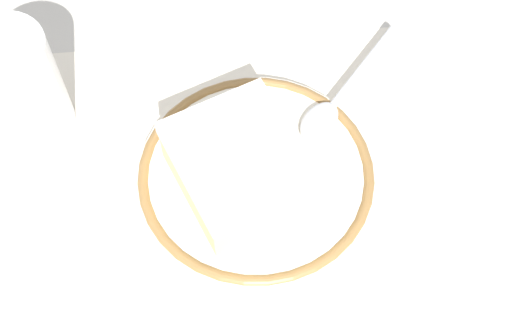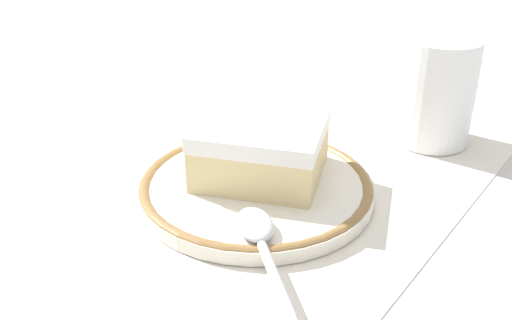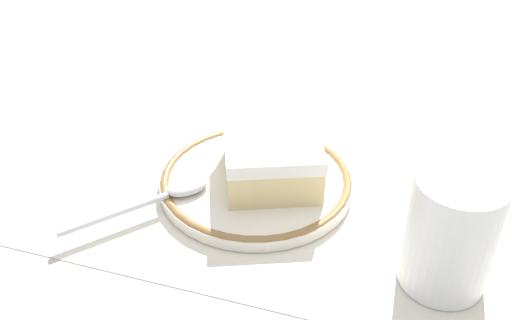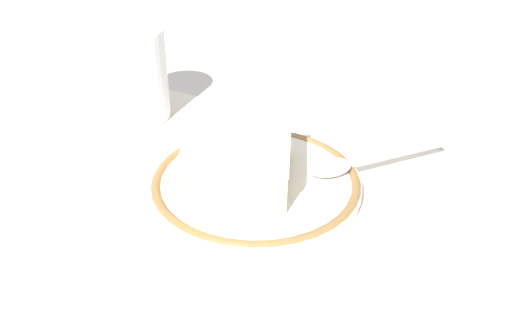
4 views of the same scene
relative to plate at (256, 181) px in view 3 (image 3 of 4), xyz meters
The scene contains 6 objects.
ground_plane 0.04m from the plate, 15.17° to the left, with size 2.40×2.40×0.00m, color #B7B2A8.
placemat 0.04m from the plate, 15.17° to the left, with size 0.45×0.30×0.00m, color beige.
plate is the anchor object (origin of this frame).
cake_slice 0.03m from the plate, 21.42° to the left, with size 0.11×0.12×0.05m.
spoon 0.08m from the plate, 141.61° to the right, with size 0.10×0.12×0.01m.
cup 0.19m from the plate, 22.33° to the right, with size 0.07×0.07×0.10m.
Camera 3 is at (0.09, -0.44, 0.34)m, focal length 41.94 mm.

